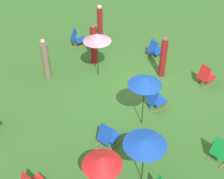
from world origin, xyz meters
name	(u,v)px	position (x,y,z in m)	size (l,w,h in m)	color
ground_plane	(136,88)	(0.00, 0.00, 0.00)	(40.00, 40.00, 0.00)	#386B28
deckchair_0	(206,76)	(-1.52, -2.34, 0.37)	(0.55, 0.80, 0.83)	olive
deckchair_1	(108,136)	(-1.61, 2.66, 0.37)	(0.60, 0.83, 0.83)	olive
deckchair_2	(221,150)	(-4.17, 0.37, 0.37)	(0.53, 0.79, 0.83)	olive
deckchair_3	(155,99)	(-1.29, 0.24, 0.37)	(0.64, 0.85, 0.83)	olive
deckchair_5	(155,50)	(1.16, -2.20, 0.37)	(0.59, 0.82, 0.83)	olive
deckchair_8	(77,38)	(4.23, -0.06, 0.37)	(0.68, 0.87, 0.83)	olive
umbrella_0	(102,161)	(-3.22, 4.06, 1.85)	(0.94, 0.94, 1.99)	black
umbrella_1	(145,81)	(-1.59, 1.17, 1.82)	(1.08, 1.08, 1.97)	black
umbrella_2	(97,37)	(1.68, 0.59, 1.72)	(1.12, 1.12, 1.87)	black
umbrella_3	(145,142)	(-3.24, 2.73, 1.58)	(1.14, 1.14, 1.68)	black
person_0	(163,58)	(-0.04, -1.40, 0.86)	(0.38, 0.38, 1.80)	maroon
person_1	(100,24)	(3.88, -1.18, 0.90)	(0.30, 0.30, 1.86)	maroon
person_2	(46,60)	(2.80, 2.34, 0.84)	(0.42, 0.42, 1.77)	#72664C
person_3	(94,45)	(2.46, 0.23, 0.90)	(0.34, 0.34, 1.86)	maroon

